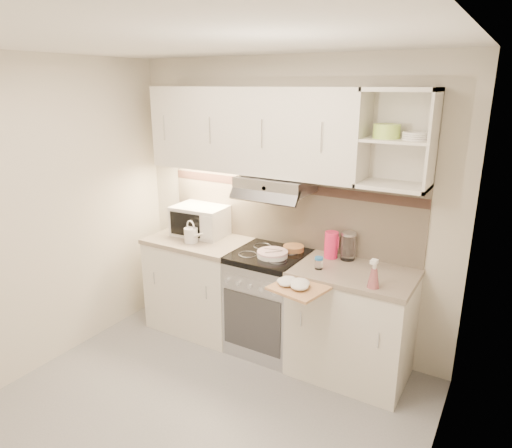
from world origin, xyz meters
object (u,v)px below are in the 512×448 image
object	(u,v)px
spray_bottle	(374,276)
watering_can	(191,235)
electric_range	(269,301)
cutting_board	(299,288)
pink_pitcher	(331,245)
microwave	(201,220)
glass_jar	(348,246)
plate_stack	(272,254)

from	to	relation	value
spray_bottle	watering_can	bearing A→B (deg)	-179.21
electric_range	watering_can	world-z (taller)	watering_can
watering_can	cutting_board	size ratio (longest dim) A/B	0.66
pink_pitcher	spray_bottle	bearing A→B (deg)	-51.57
microwave	spray_bottle	world-z (taller)	microwave
glass_jar	spray_bottle	world-z (taller)	glass_jar
watering_can	spray_bottle	bearing A→B (deg)	10.25
cutting_board	spray_bottle	bearing A→B (deg)	36.67
microwave	watering_can	distance (m)	0.25
electric_range	microwave	distance (m)	1.01
electric_range	spray_bottle	world-z (taller)	spray_bottle
microwave	watering_can	world-z (taller)	microwave
microwave	plate_stack	size ratio (longest dim) A/B	2.01
electric_range	microwave	xyz separation A→B (m)	(-0.81, 0.12, 0.59)
microwave	glass_jar	size ratio (longest dim) A/B	2.24
electric_range	cutting_board	xyz separation A→B (m)	(0.49, -0.44, 0.42)
watering_can	plate_stack	xyz separation A→B (m)	(0.80, 0.06, -0.05)
cutting_board	plate_stack	bearing A→B (deg)	148.91
plate_stack	spray_bottle	xyz separation A→B (m)	(0.90, -0.16, 0.06)
microwave	pink_pitcher	world-z (taller)	microwave
plate_stack	cutting_board	size ratio (longest dim) A/B	0.71
electric_range	watering_can	xyz separation A→B (m)	(-0.74, -0.11, 0.52)
electric_range	plate_stack	xyz separation A→B (m)	(0.06, -0.06, 0.47)
plate_stack	electric_range	bearing A→B (deg)	137.08
plate_stack	pink_pitcher	bearing A→B (deg)	28.06
pink_pitcher	glass_jar	xyz separation A→B (m)	(0.13, 0.03, 0.00)
pink_pitcher	cutting_board	distance (m)	0.63
microwave	plate_stack	xyz separation A→B (m)	(0.87, -0.17, -0.11)
cutting_board	electric_range	bearing A→B (deg)	148.83
microwave	cutting_board	xyz separation A→B (m)	(1.29, -0.56, -0.17)
watering_can	plate_stack	distance (m)	0.80
plate_stack	glass_jar	size ratio (longest dim) A/B	1.12
microwave	cutting_board	size ratio (longest dim) A/B	1.42
glass_jar	electric_range	bearing A→B (deg)	-162.07
watering_can	cutting_board	world-z (taller)	watering_can
electric_range	cutting_board	distance (m)	0.78
electric_range	pink_pitcher	distance (m)	0.76
microwave	glass_jar	bearing A→B (deg)	-0.41
glass_jar	watering_can	bearing A→B (deg)	-166.95
glass_jar	spray_bottle	size ratio (longest dim) A/B	1.01
watering_can	microwave	bearing A→B (deg)	120.44
watering_can	cutting_board	distance (m)	1.27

